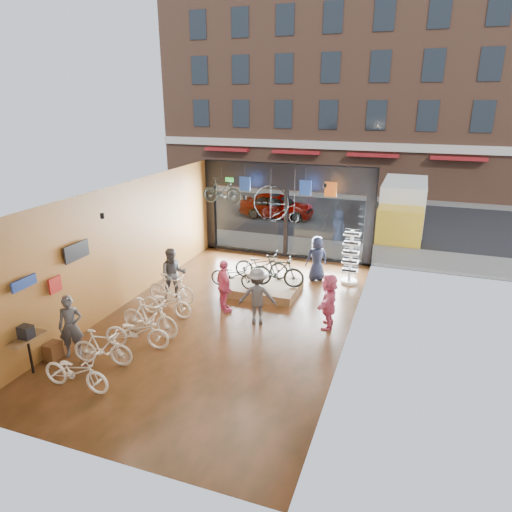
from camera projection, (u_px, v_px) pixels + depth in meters
The scene contains 36 objects.
ground_plane at pixel (230, 318), 13.66m from camera, with size 7.00×12.00×0.04m, color black.
ceiling at pixel (227, 191), 12.40m from camera, with size 7.00×12.00×0.04m, color black.
wall_left at pixel (124, 245), 14.14m from camera, with size 0.04×12.00×3.80m, color brown.
wall_right at pixel (352, 272), 11.91m from camera, with size 0.04×12.00×3.80m, color beige.
wall_back at pixel (89, 369), 7.67m from camera, with size 7.00×0.04×3.80m, color beige.
storefront at pixel (286, 211), 18.37m from camera, with size 7.00×0.26×3.80m, color black, non-canonical shape.
exit_sign at pixel (230, 180), 18.64m from camera, with size 0.35×0.06×0.18m, color #198C26.
street_road at pixel (327, 209), 27.00m from camera, with size 30.00×18.00×0.02m, color black.
sidewalk_near at pixel (293, 246), 20.04m from camera, with size 30.00×2.40×0.12m, color slate.
sidewalk_far at pixel (339, 195), 30.54m from camera, with size 30.00×2.00×0.12m, color slate.
opposite_building at pixel (352, 86), 30.49m from camera, with size 26.00×5.00×14.00m, color brown.
street_car at pixel (277, 205), 24.81m from camera, with size 1.61×4.00×1.36m, color gray.
box_truck at pixel (402, 209), 21.68m from camera, with size 2.03×6.08×2.40m, color silver, non-canonical shape.
floor_bike_0 at pixel (76, 372), 10.16m from camera, with size 0.59×1.69×0.89m, color beige.
floor_bike_1 at pixel (102, 347), 11.11m from camera, with size 0.43×1.54×0.93m, color beige.
floor_bike_2 at pixel (137, 332), 11.87m from camera, with size 0.60×1.72×0.90m, color beige.
floor_bike_3 at pixel (150, 317), 12.47m from camera, with size 0.51×1.79×1.08m, color beige.
floor_bike_4 at pixel (167, 303), 13.61m from camera, with size 0.57×1.62×0.85m, color beige.
floor_bike_5 at pixel (171, 289), 14.46m from camera, with size 0.46×1.63×0.98m, color beige.
display_platform at pixel (263, 288), 15.39m from camera, with size 2.40×1.80×0.30m, color brown.
display_bike_left at pixel (234, 275), 14.92m from camera, with size 0.56×1.61×0.84m, color black.
display_bike_mid at pixel (278, 271), 14.95m from camera, with size 0.50×1.77×1.06m, color black.
display_bike_right at pixel (261, 265), 15.67m from camera, with size 0.64×1.84×0.97m, color black.
customer_0 at pixel (71, 326), 11.37m from camera, with size 0.60×0.39×1.64m, color #3F3F44.
customer_1 at pixel (173, 274), 14.61m from camera, with size 0.84×0.65×1.73m, color #3F3F44.
customer_2 at pixel (224, 286), 13.78m from camera, with size 0.97×0.40×1.65m, color #CC4C72.
customer_3 at pixel (257, 296), 13.06m from camera, with size 1.09×0.63×1.69m, color #3F3F44.
customer_4 at pixel (317, 259), 16.20m from camera, with size 0.79×0.52×1.63m, color #161C33.
customer_5 at pixel (329, 301), 12.86m from camera, with size 1.49×0.47×1.60m, color #CC4C72.
sunglasses_rack at pixel (351, 257), 15.90m from camera, with size 0.57×0.47×1.93m, color white, non-canonical shape.
wall_merch at pixel (46, 310), 11.18m from camera, with size 0.40×2.40×2.60m, color navy, non-canonical shape.
penny_farthing at pixel (278, 205), 16.70m from camera, with size 1.69×0.06×1.35m, color black, non-canonical shape.
hung_bike at pixel (222, 191), 17.07m from camera, with size 0.45×1.58×0.95m, color black.
jersey_left at pixel (245, 184), 17.75m from camera, with size 0.45×0.03×0.55m, color #1E3F99.
jersey_mid at pixel (305, 188), 16.98m from camera, with size 0.45×0.03×0.55m, color #1E3F99.
jersey_right at pixel (331, 189), 16.68m from camera, with size 0.45×0.03×0.55m, color #CC5919.
Camera 1 is at (4.87, -11.32, 6.21)m, focal length 32.00 mm.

